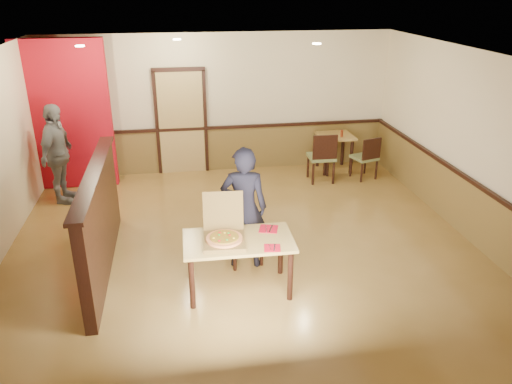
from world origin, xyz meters
TOP-DOWN VIEW (x-y plane):
  - floor at (0.00, 0.00)m, footprint 7.00×7.00m
  - ceiling at (0.00, 0.00)m, footprint 7.00×7.00m
  - wall_back at (0.00, 3.50)m, footprint 7.00×0.00m
  - wall_right at (3.50, 0.00)m, footprint 0.00×7.00m
  - wainscot_back at (0.00, 3.47)m, footprint 7.00×0.04m
  - chair_rail_back at (0.00, 3.45)m, footprint 7.00×0.06m
  - wainscot_right at (3.47, 0.00)m, footprint 0.04×7.00m
  - chair_rail_right at (3.45, 0.00)m, footprint 0.06×7.00m
  - back_door at (-0.80, 3.46)m, footprint 0.90×0.06m
  - booth_partition at (-2.00, -0.20)m, footprint 0.20×3.10m
  - red_accent_panel at (-2.90, 3.00)m, footprint 1.60×0.20m
  - spot_a at (-2.30, 1.80)m, footprint 0.14×0.14m
  - spot_b at (-0.80, 2.50)m, footprint 0.14×0.14m
  - spot_c at (1.40, 1.50)m, footprint 0.14×0.14m
  - main_table at (-0.23, -1.05)m, footprint 1.38×0.80m
  - diner_chair at (-0.08, -0.28)m, footprint 0.56×0.56m
  - side_chair_left at (1.88, 2.43)m, footprint 0.51×0.51m
  - side_chair_right at (2.80, 2.44)m, footprint 0.54×0.54m
  - side_table at (2.34, 3.05)m, footprint 0.72×0.72m
  - diner at (-0.07, -0.43)m, footprint 0.70×0.52m
  - passerby at (-3.00, 2.26)m, footprint 0.66×1.12m
  - pizza_box at (-0.41, -1.04)m, footprint 0.55×0.64m
  - pizza at (-0.41, -1.10)m, footprint 0.54×0.54m
  - napkin_near at (0.15, -1.34)m, footprint 0.22×0.22m
  - napkin_far at (0.19, -0.84)m, footprint 0.29×0.29m
  - condiment at (2.42, 2.91)m, footprint 0.06×0.06m

SIDE VIEW (x-z plane):
  - floor at x=0.00m, z-range 0.00..0.00m
  - wainscot_back at x=0.00m, z-range 0.00..0.90m
  - wainscot_right at x=3.47m, z-range 0.00..0.90m
  - side_chair_right at x=2.80m, z-range 0.04..0.92m
  - diner_chair at x=-0.08m, z-range 0.04..1.01m
  - side_chair_left at x=1.88m, z-range 0.05..1.05m
  - side_table at x=2.34m, z-range 0.21..0.97m
  - main_table at x=-0.23m, z-range 0.26..0.99m
  - booth_partition at x=-2.00m, z-range 0.01..1.46m
  - napkin_near at x=0.15m, z-range 0.73..0.74m
  - napkin_far at x=0.19m, z-range 0.73..0.74m
  - pizza at x=-0.41m, z-range 0.77..0.80m
  - pizza_box at x=-0.41m, z-range 0.53..1.07m
  - condiment at x=2.42m, z-range 0.76..0.91m
  - diner at x=-0.07m, z-range 0.00..1.74m
  - passerby at x=-3.00m, z-range 0.00..1.79m
  - chair_rail_back at x=0.00m, z-range 0.89..0.95m
  - chair_rail_right at x=3.45m, z-range 0.89..0.95m
  - back_door at x=-0.80m, z-range 0.00..2.10m
  - red_accent_panel at x=-2.90m, z-range 0.01..2.79m
  - wall_back at x=0.00m, z-range -2.10..4.90m
  - wall_right at x=3.50m, z-range -2.10..4.90m
  - spot_a at x=-2.30m, z-range 2.77..2.79m
  - spot_b at x=-0.80m, z-range 2.77..2.79m
  - spot_c at x=1.40m, z-range 2.77..2.79m
  - ceiling at x=0.00m, z-range 2.80..2.80m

